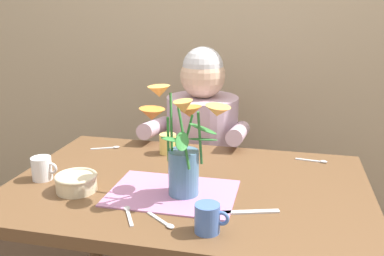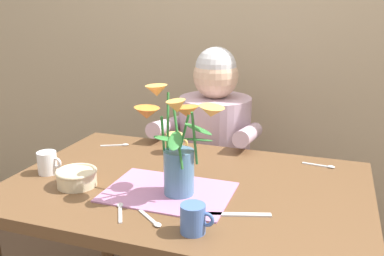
{
  "view_description": "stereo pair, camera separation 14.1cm",
  "coord_description": "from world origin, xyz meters",
  "px_view_note": "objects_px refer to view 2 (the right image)",
  "views": [
    {
      "loc": [
        0.31,
        -1.27,
        1.33
      ],
      "look_at": [
        0.0,
        0.05,
        0.92
      ],
      "focal_mm": 39.22,
      "sensor_mm": 36.0,
      "label": 1
    },
    {
      "loc": [
        0.44,
        -1.23,
        1.33
      ],
      "look_at": [
        0.0,
        0.05,
        0.92
      ],
      "focal_mm": 39.22,
      "sensor_mm": 36.0,
      "label": 2
    }
  ],
  "objects_px": {
    "coffee_cup": "(175,143)",
    "seated_person": "(214,165)",
    "flower_vase": "(178,146)",
    "dinner_knife": "(238,215)",
    "tea_cup": "(48,163)",
    "ceramic_mug": "(194,219)",
    "ceramic_bowl": "(77,177)"
  },
  "relations": [
    {
      "from": "coffee_cup",
      "to": "seated_person",
      "type": "bearing_deg",
      "value": 78.99
    },
    {
      "from": "flower_vase",
      "to": "dinner_knife",
      "type": "bearing_deg",
      "value": -18.88
    },
    {
      "from": "flower_vase",
      "to": "tea_cup",
      "type": "bearing_deg",
      "value": 178.88
    },
    {
      "from": "coffee_cup",
      "to": "flower_vase",
      "type": "bearing_deg",
      "value": -67.06
    },
    {
      "from": "ceramic_mug",
      "to": "tea_cup",
      "type": "xyz_separation_m",
      "value": [
        -0.62,
        0.21,
        0.0
      ]
    },
    {
      "from": "ceramic_bowl",
      "to": "coffee_cup",
      "type": "distance_m",
      "value": 0.45
    },
    {
      "from": "flower_vase",
      "to": "ceramic_bowl",
      "type": "height_order",
      "value": "flower_vase"
    },
    {
      "from": "dinner_knife",
      "to": "coffee_cup",
      "type": "distance_m",
      "value": 0.57
    },
    {
      "from": "ceramic_bowl",
      "to": "coffee_cup",
      "type": "bearing_deg",
      "value": 64.84
    },
    {
      "from": "seated_person",
      "to": "ceramic_mug",
      "type": "relative_size",
      "value": 12.2
    },
    {
      "from": "tea_cup",
      "to": "seated_person",
      "type": "bearing_deg",
      "value": 59.24
    },
    {
      "from": "ceramic_bowl",
      "to": "coffee_cup",
      "type": "xyz_separation_m",
      "value": [
        0.19,
        0.41,
        0.01
      ]
    },
    {
      "from": "ceramic_mug",
      "to": "tea_cup",
      "type": "distance_m",
      "value": 0.66
    },
    {
      "from": "seated_person",
      "to": "tea_cup",
      "type": "height_order",
      "value": "seated_person"
    },
    {
      "from": "ceramic_mug",
      "to": "coffee_cup",
      "type": "xyz_separation_m",
      "value": [
        -0.27,
        0.56,
        0.0
      ]
    },
    {
      "from": "seated_person",
      "to": "coffee_cup",
      "type": "relative_size",
      "value": 12.2
    },
    {
      "from": "flower_vase",
      "to": "ceramic_mug",
      "type": "xyz_separation_m",
      "value": [
        0.12,
        -0.2,
        -0.12
      ]
    },
    {
      "from": "ceramic_bowl",
      "to": "ceramic_mug",
      "type": "height_order",
      "value": "ceramic_mug"
    },
    {
      "from": "flower_vase",
      "to": "dinner_knife",
      "type": "relative_size",
      "value": 1.8
    },
    {
      "from": "flower_vase",
      "to": "ceramic_bowl",
      "type": "xyz_separation_m",
      "value": [
        -0.34,
        -0.05,
        -0.13
      ]
    },
    {
      "from": "tea_cup",
      "to": "coffee_cup",
      "type": "bearing_deg",
      "value": 45.15
    },
    {
      "from": "seated_person",
      "to": "dinner_knife",
      "type": "relative_size",
      "value": 5.97
    },
    {
      "from": "flower_vase",
      "to": "ceramic_bowl",
      "type": "distance_m",
      "value": 0.37
    },
    {
      "from": "dinner_knife",
      "to": "coffee_cup",
      "type": "height_order",
      "value": "coffee_cup"
    },
    {
      "from": "ceramic_bowl",
      "to": "dinner_knife",
      "type": "relative_size",
      "value": 0.72
    },
    {
      "from": "flower_vase",
      "to": "coffee_cup",
      "type": "relative_size",
      "value": 3.68
    },
    {
      "from": "flower_vase",
      "to": "tea_cup",
      "type": "height_order",
      "value": "flower_vase"
    },
    {
      "from": "ceramic_mug",
      "to": "flower_vase",
      "type": "bearing_deg",
      "value": 120.84
    },
    {
      "from": "ceramic_bowl",
      "to": "dinner_knife",
      "type": "bearing_deg",
      "value": -2.65
    },
    {
      "from": "tea_cup",
      "to": "dinner_knife",
      "type": "bearing_deg",
      "value": -6.58
    },
    {
      "from": "ceramic_bowl",
      "to": "tea_cup",
      "type": "distance_m",
      "value": 0.17
    },
    {
      "from": "dinner_knife",
      "to": "ceramic_mug",
      "type": "bearing_deg",
      "value": -142.51
    }
  ]
}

